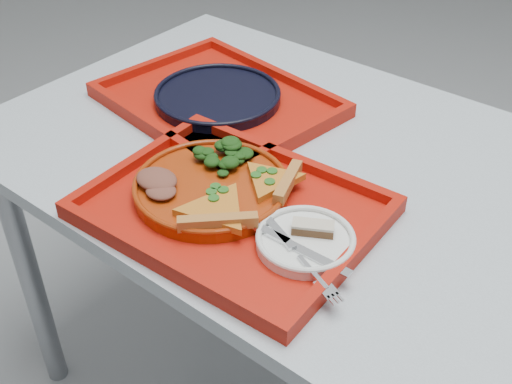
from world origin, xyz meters
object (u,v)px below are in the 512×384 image
at_px(dinner_plate, 211,189).
at_px(navy_plate, 218,97).
at_px(dessert_bar, 313,228).
at_px(tray_main, 233,211).
at_px(tray_far, 218,103).

relative_size(dinner_plate, navy_plate, 1.00).
bearing_deg(dessert_bar, dinner_plate, 153.12).
xyz_separation_m(dinner_plate, dessert_bar, (0.20, 0.01, 0.01)).
bearing_deg(navy_plate, tray_main, -44.58).
relative_size(navy_plate, dessert_bar, 3.82).
distance_m(navy_plate, dessert_bar, 0.46).
bearing_deg(navy_plate, dinner_plate, -50.29).
distance_m(tray_far, navy_plate, 0.01).
distance_m(dinner_plate, navy_plate, 0.32).
distance_m(dinner_plate, dessert_bar, 0.20).
height_order(tray_main, dessert_bar, dessert_bar).
bearing_deg(tray_far, dessert_bar, -22.13).
relative_size(tray_main, dessert_bar, 6.61).
height_order(tray_main, tray_far, same).
xyz_separation_m(tray_main, tray_far, (-0.26, 0.25, 0.00)).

